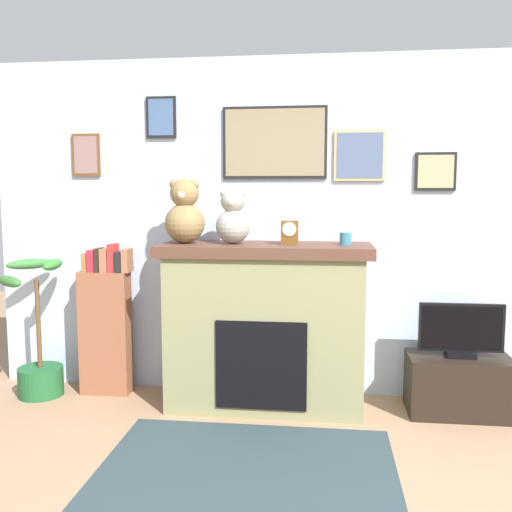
# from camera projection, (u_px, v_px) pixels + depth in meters

# --- Properties ---
(back_wall) EXTENTS (5.20, 0.15, 2.60)m
(back_wall) POSITION_uv_depth(u_px,v_px,m) (319.00, 227.00, 4.33)
(back_wall) COLOR silver
(back_wall) RESTS_ON ground_plane
(fireplace) EXTENTS (1.52, 0.65, 1.21)m
(fireplace) POSITION_uv_depth(u_px,v_px,m) (266.00, 325.00, 4.10)
(fireplace) COLOR #828158
(fireplace) RESTS_ON ground_plane
(bookshelf) EXTENTS (0.41, 0.16, 1.18)m
(bookshelf) POSITION_uv_depth(u_px,v_px,m) (106.00, 324.00, 4.36)
(bookshelf) COLOR brown
(bookshelf) RESTS_ON ground_plane
(potted_plant) EXTENTS (0.50, 0.57, 1.07)m
(potted_plant) POSITION_uv_depth(u_px,v_px,m) (38.00, 353.00, 4.33)
(potted_plant) COLOR #1E592D
(potted_plant) RESTS_ON ground_plane
(tv_stand) EXTENTS (0.71, 0.40, 0.42)m
(tv_stand) POSITION_uv_depth(u_px,v_px,m) (459.00, 385.00, 3.98)
(tv_stand) COLOR black
(tv_stand) RESTS_ON ground_plane
(television) EXTENTS (0.58, 0.14, 0.38)m
(television) POSITION_uv_depth(u_px,v_px,m) (461.00, 331.00, 3.93)
(television) COLOR black
(television) RESTS_ON tv_stand
(area_rug) EXTENTS (1.70, 1.17, 0.01)m
(area_rug) POSITION_uv_depth(u_px,v_px,m) (248.00, 466.00, 3.21)
(area_rug) COLOR #2B3A3F
(area_rug) RESTS_ON ground_plane
(candle_jar) EXTENTS (0.08, 0.08, 0.09)m
(candle_jar) POSITION_uv_depth(u_px,v_px,m) (345.00, 239.00, 3.95)
(candle_jar) COLOR teal
(candle_jar) RESTS_ON fireplace
(mantel_clock) EXTENTS (0.12, 0.09, 0.17)m
(mantel_clock) POSITION_uv_depth(u_px,v_px,m) (290.00, 232.00, 3.99)
(mantel_clock) COLOR brown
(mantel_clock) RESTS_ON fireplace
(teddy_bear_cream) EXTENTS (0.29, 0.29, 0.47)m
(teddy_bear_cream) POSITION_uv_depth(u_px,v_px,m) (185.00, 214.00, 4.07)
(teddy_bear_cream) COLOR olive
(teddy_bear_cream) RESTS_ON fireplace
(teddy_bear_grey) EXTENTS (0.25, 0.25, 0.40)m
(teddy_bear_grey) POSITION_uv_depth(u_px,v_px,m) (233.00, 219.00, 4.03)
(teddy_bear_grey) COLOR #97978E
(teddy_bear_grey) RESTS_ON fireplace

